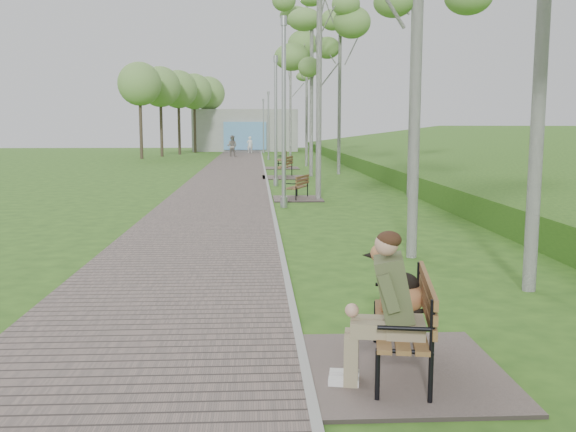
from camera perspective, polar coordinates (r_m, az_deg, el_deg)
name	(u,v)px	position (r m, az deg, el deg)	size (l,w,h in m)	color
ground	(281,251)	(12.72, -0.63, -3.14)	(120.00, 120.00, 0.00)	#2D551A
walkway	(232,172)	(34.08, -4.99, 3.90)	(3.50, 67.00, 0.04)	#60544E
kerb	(265,172)	(34.06, -2.04, 3.94)	(0.10, 67.00, 0.05)	#999993
embankment	(498,174)	(34.87, 18.16, 3.60)	(14.00, 70.00, 1.60)	#518A27
building_north	(245,130)	(63.45, -3.81, 7.61)	(10.00, 5.20, 4.00)	#9E9E99
bench_main	(395,327)	(6.52, 9.53, -9.70)	(1.99, 2.21, 1.74)	#60544E
bench_second	(297,194)	(21.57, 0.77, 1.97)	(1.64, 1.82, 1.01)	#60544E
bench_third	(284,173)	(30.49, -0.40, 3.86)	(2.06, 2.29, 1.27)	#60544E
bench_far	(281,164)	(37.25, -0.62, 4.60)	(1.97, 2.19, 1.21)	#60544E
lamp_post_near	(284,120)	(19.27, -0.37, 8.53)	(0.22, 0.22, 5.63)	#9FA2A7
lamp_post_second	(276,126)	(26.27, -1.09, 8.01)	(0.20, 0.20, 5.24)	#9FA2A7
lamp_post_third	(268,128)	(46.55, -1.75, 7.82)	(0.19, 0.19, 4.88)	#9FA2A7
lamp_post_far	(263,128)	(58.07, -2.20, 7.84)	(0.19, 0.19, 4.83)	#9FA2A7
pedestrian_near	(250,145)	(57.42, -3.41, 6.33)	(0.55, 0.36, 1.50)	white
pedestrian_far	(232,146)	(51.09, -4.99, 6.21)	(0.83, 0.64, 1.70)	gray
birch_mid_c	(312,43)	(31.55, 2.12, 15.13)	(2.60, 2.60, 8.10)	silver
birch_far_a	(340,29)	(33.16, 4.66, 16.21)	(2.86, 2.86, 9.15)	silver
birch_far_b	(307,31)	(39.69, 1.69, 16.08)	(2.85, 2.85, 10.21)	silver
birch_distant_a	(290,66)	(53.13, 0.22, 13.18)	(2.62, 2.62, 9.19)	silver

